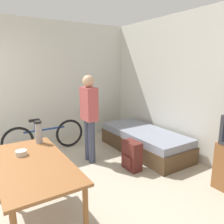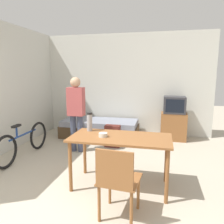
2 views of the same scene
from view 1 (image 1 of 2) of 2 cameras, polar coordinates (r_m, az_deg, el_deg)
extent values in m
cube|color=silver|center=(4.45, 17.28, 6.48)|extent=(4.97, 0.06, 2.70)
cube|color=silver|center=(5.11, -16.37, 7.23)|extent=(0.06, 4.88, 2.70)
cube|color=#4C3823|center=(4.60, 8.32, -8.25)|extent=(1.99, 0.87, 0.31)
cube|color=gray|center=(4.52, 8.41, -5.59)|extent=(1.93, 0.84, 0.14)
cube|color=brown|center=(2.50, -20.09, -12.48)|extent=(1.44, 0.71, 0.03)
cylinder|color=brown|center=(3.30, -17.04, -13.31)|extent=(0.05, 0.05, 0.73)
cylinder|color=brown|center=(2.23, -6.80, -26.58)|extent=(0.05, 0.05, 0.73)
torus|color=black|center=(4.84, -11.04, -5.45)|extent=(0.05, 0.60, 0.60)
torus|color=black|center=(4.60, -23.39, -7.24)|extent=(0.05, 0.60, 0.60)
cylinder|color=navy|center=(4.64, -17.17, -4.42)|extent=(0.04, 0.82, 0.04)
cylinder|color=navy|center=(4.57, -19.53, -3.53)|extent=(0.04, 0.04, 0.20)
cube|color=black|center=(4.54, -19.64, -2.07)|extent=(0.08, 0.20, 0.04)
cylinder|color=#3D4256|center=(4.12, -6.32, -7.15)|extent=(0.12, 0.12, 0.78)
cylinder|color=#3D4256|center=(3.99, -5.30, -7.82)|extent=(0.12, 0.12, 0.78)
cube|color=#B24C4C|center=(3.88, -6.04, 2.10)|extent=(0.34, 0.20, 0.59)
sphere|color=tan|center=(3.83, -6.18, 8.00)|extent=(0.21, 0.21, 0.21)
cylinder|color=#99999E|center=(2.97, -18.63, -5.01)|extent=(0.09, 0.09, 0.29)
cylinder|color=black|center=(2.94, -18.81, -2.54)|extent=(0.09, 0.09, 0.03)
cylinder|color=beige|center=(2.69, -22.64, -9.84)|extent=(0.13, 0.13, 0.06)
cube|color=#56231E|center=(3.80, 5.23, -11.22)|extent=(0.34, 0.20, 0.50)
cube|color=#56231E|center=(3.77, 3.82, -12.65)|extent=(0.24, 0.03, 0.17)
camera|label=2|loc=(3.05, -88.35, -1.70)|focal=35.00mm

